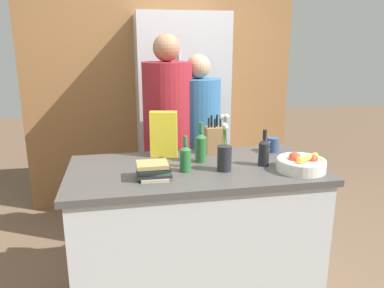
{
  "coord_description": "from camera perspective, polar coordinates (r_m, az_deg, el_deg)",
  "views": [
    {
      "loc": [
        -0.44,
        -2.14,
        1.68
      ],
      "look_at": [
        0.0,
        0.1,
        1.06
      ],
      "focal_mm": 35.0,
      "sensor_mm": 36.0,
      "label": 1
    }
  ],
  "objects": [
    {
      "name": "book_stack",
      "position": [
        2.11,
        -5.88,
        -4.03
      ],
      "size": [
        0.19,
        0.15,
        0.09
      ],
      "color": "#B7A88E",
      "rests_on": "kitchen_island"
    },
    {
      "name": "refrigerator",
      "position": [
        3.64,
        -1.7,
        3.98
      ],
      "size": [
        0.83,
        0.62,
        1.94
      ],
      "color": "#B7B7BC",
      "rests_on": "ground_plane"
    },
    {
      "name": "person_at_sink",
      "position": [
        2.93,
        -3.68,
        1.29
      ],
      "size": [
        0.38,
        0.38,
        1.74
      ],
      "rotation": [
        0.0,
        0.0,
        -0.36
      ],
      "color": "#383842",
      "rests_on": "ground_plane"
    },
    {
      "name": "flower_vase",
      "position": [
        2.22,
        4.97,
        -1.46
      ],
      "size": [
        0.09,
        0.09,
        0.34
      ],
      "color": "#232328",
      "rests_on": "kitchen_island"
    },
    {
      "name": "cereal_box",
      "position": [
        2.49,
        -4.34,
        1.5
      ],
      "size": [
        0.19,
        0.1,
        0.3
      ],
      "color": "yellow",
      "rests_on": "kitchen_island"
    },
    {
      "name": "bottle_oil",
      "position": [
        2.2,
        -1.03,
        -2.08
      ],
      "size": [
        0.07,
        0.07,
        0.22
      ],
      "color": "#286633",
      "rests_on": "kitchen_island"
    },
    {
      "name": "kitchen_island",
      "position": [
        2.5,
        0.44,
        -13.72
      ],
      "size": [
        1.54,
        0.78,
        0.94
      ],
      "color": "silver",
      "rests_on": "ground_plane"
    },
    {
      "name": "knife_block",
      "position": [
        2.59,
        3.4,
        0.74
      ],
      "size": [
        0.12,
        0.1,
        0.26
      ],
      "color": "olive",
      "rests_on": "kitchen_island"
    },
    {
      "name": "bottle_vinegar",
      "position": [
        2.38,
        1.36,
        -0.37
      ],
      "size": [
        0.07,
        0.07,
        0.26
      ],
      "color": "#286633",
      "rests_on": "kitchen_island"
    },
    {
      "name": "fruit_bowl",
      "position": [
        2.33,
        16.25,
        -2.82
      ],
      "size": [
        0.29,
        0.29,
        0.1
      ],
      "color": "silver",
      "rests_on": "kitchen_island"
    },
    {
      "name": "person_in_blue",
      "position": [
        3.03,
        0.95,
        0.14
      ],
      "size": [
        0.35,
        0.35,
        1.6
      ],
      "rotation": [
        0.0,
        0.0,
        0.25
      ],
      "color": "#383842",
      "rests_on": "ground_plane"
    },
    {
      "name": "coffee_mug",
      "position": [
        2.67,
        12.18,
        -0.11
      ],
      "size": [
        0.11,
        0.1,
        0.1
      ],
      "color": "#334770",
      "rests_on": "kitchen_island"
    },
    {
      "name": "bottle_wine",
      "position": [
        2.35,
        10.91,
        -1.11
      ],
      "size": [
        0.07,
        0.07,
        0.23
      ],
      "color": "black",
      "rests_on": "kitchen_island"
    },
    {
      "name": "back_wall_wood",
      "position": [
        3.93,
        -4.7,
        9.62
      ],
      "size": [
        2.74,
        0.12,
        2.6
      ],
      "color": "olive",
      "rests_on": "ground_plane"
    }
  ]
}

